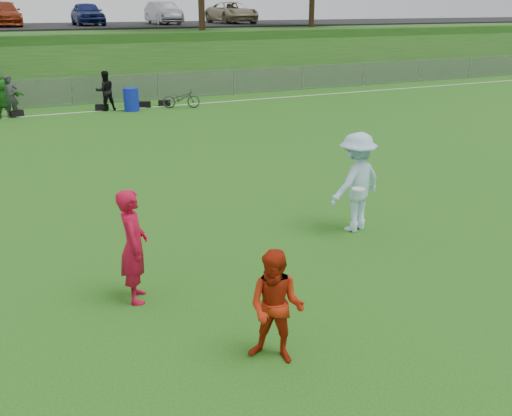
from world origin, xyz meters
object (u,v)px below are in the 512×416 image
player_red_center (276,307)px  player_blue (356,182)px  frisbee (359,189)px  recycling_bin (131,99)px  player_red_left (134,246)px  bicycle (181,98)px

player_red_center → player_blue: (3.53, 3.39, 0.24)m
player_red_center → frisbee: size_ratio=5.79×
player_blue → recycling_bin: (-0.80, 15.71, -0.52)m
player_red_center → player_blue: size_ratio=0.76×
player_red_left → player_red_center: 2.67m
player_red_left → bicycle: 17.59m
player_blue → frisbee: player_blue is taller
player_blue → recycling_bin: bearing=-102.9°
recycling_bin → bicycle: (2.18, -0.25, -0.06)m
player_red_left → player_blue: bearing=-64.8°
player_blue → recycling_bin: player_blue is taller
recycling_bin → player_red_left: bearing=-103.3°
player_red_center → player_red_left: bearing=159.9°
frisbee → player_blue: bearing=60.9°
frisbee → bicycle: frisbee is taller
player_blue → bicycle: size_ratio=1.23×
player_red_left → bicycle: size_ratio=1.10×
player_blue → player_red_left: bearing=-3.7°
player_red_center → recycling_bin: 19.29m
bicycle → player_blue: bearing=-165.0°
frisbee → recycling_bin: frisbee is taller
player_blue → recycling_bin: size_ratio=2.05×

